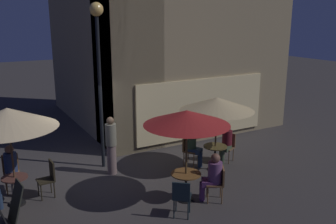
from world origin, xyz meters
name	(u,v)px	position (x,y,z in m)	size (l,w,h in m)	color
ground_plane	(89,174)	(0.00, 0.00, 0.00)	(60.00, 60.00, 0.00)	#373332
cafe_building	(142,11)	(3.40, 3.43, 4.63)	(7.48, 8.35, 9.27)	#917F5E
street_lamp_near_corner	(98,48)	(0.55, 0.31, 3.56)	(0.38, 0.38, 4.80)	black
menu_sandwich_board	(7,205)	(-2.37, -1.81, 0.48)	(0.72, 0.63, 0.92)	#262720
cafe_table_0	(186,181)	(1.61, -2.72, 0.53)	(0.74, 0.74, 0.72)	black
cafe_table_1	(215,153)	(3.35, -1.54, 0.53)	(0.69, 0.69, 0.75)	black
cafe_table_2	(16,186)	(-2.08, -0.90, 0.47)	(0.61, 0.61, 0.71)	black
patio_umbrella_0	(187,118)	(1.61, -2.72, 2.11)	(2.06, 2.06, 2.30)	black
patio_umbrella_1	(217,104)	(3.35, -1.54, 2.00)	(2.15, 2.15, 2.20)	black
patio_umbrella_2	(8,118)	(-2.08, -0.90, 2.17)	(2.25, 2.25, 2.41)	black
cafe_chair_0	(182,195)	(1.09, -3.37, 0.55)	(0.56, 0.56, 0.90)	black
cafe_chair_1	(218,181)	(2.28, -3.13, 0.54)	(0.59, 0.59, 0.88)	brown
cafe_chair_2	(189,148)	(2.87, -0.84, 0.53)	(0.56, 0.56, 0.87)	brown
cafe_chair_3	(228,145)	(4.14, -1.15, 0.53)	(0.53, 0.53, 0.89)	brown
cafe_chair_4	(49,176)	(-1.28, -0.86, 0.55)	(0.42, 0.42, 0.93)	black
cafe_chair_5	(11,169)	(-2.06, -0.05, 0.59)	(0.41, 0.41, 0.98)	brown
patron_seated_0	(213,174)	(2.16, -3.06, 0.71)	(0.54, 0.49, 1.24)	#5A2F65
patron_seated_1	(193,144)	(2.95, -0.95, 0.70)	(0.46, 0.50, 1.25)	#203048
patron_seated_2	(226,141)	(4.01, -1.22, 0.69)	(0.51, 0.44, 1.22)	#374631
patron_seated_3	(11,167)	(-2.06, -0.20, 0.72)	(0.32, 0.53, 1.28)	gray
patron_standing_5	(111,145)	(0.59, -0.31, 0.86)	(0.31, 0.31, 1.70)	#78625E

